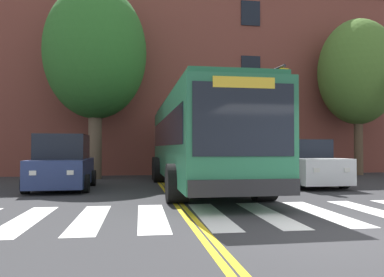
% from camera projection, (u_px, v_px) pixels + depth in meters
% --- Properties ---
extents(ground_plane, '(120.00, 120.00, 0.00)m').
position_uv_depth(ground_plane, '(351.00, 238.00, 6.01)').
color(ground_plane, '#303033').
extents(crosswalk, '(15.84, 3.65, 0.01)m').
position_uv_depth(crosswalk, '(268.00, 214.00, 8.20)').
color(crosswalk, white).
rests_on(crosswalk, ground).
extents(lane_line_yellow_inner, '(0.12, 36.00, 0.01)m').
position_uv_depth(lane_line_yellow_inner, '(151.00, 173.00, 21.72)').
color(lane_line_yellow_inner, gold).
rests_on(lane_line_yellow_inner, ground).
extents(lane_line_yellow_outer, '(0.12, 36.00, 0.01)m').
position_uv_depth(lane_line_yellow_outer, '(154.00, 173.00, 21.75)').
color(lane_line_yellow_outer, gold).
rests_on(lane_line_yellow_outer, ground).
extents(city_bus, '(2.97, 11.32, 3.23)m').
position_uv_depth(city_bus, '(198.00, 139.00, 13.56)').
color(city_bus, '#28704C').
rests_on(city_bus, ground).
extents(car_navy_near_lane, '(2.08, 3.72, 1.92)m').
position_uv_depth(car_navy_near_lane, '(63.00, 164.00, 13.09)').
color(car_navy_near_lane, navy).
rests_on(car_navy_near_lane, ground).
extents(car_white_far_lane, '(2.08, 4.49, 1.77)m').
position_uv_depth(car_white_far_lane, '(301.00, 164.00, 14.59)').
color(car_white_far_lane, white).
rests_on(car_white_far_lane, ground).
extents(traffic_light_overhead, '(0.62, 3.74, 5.04)m').
position_uv_depth(traffic_light_overhead, '(261.00, 103.00, 16.29)').
color(traffic_light_overhead, '#28282D').
rests_on(traffic_light_overhead, ground).
extents(street_tree_curbside_large, '(4.30, 4.04, 8.37)m').
position_uv_depth(street_tree_curbside_large, '(358.00, 72.00, 20.08)').
color(street_tree_curbside_large, brown).
rests_on(street_tree_curbside_large, ground).
extents(street_tree_curbside_small, '(6.47, 6.47, 9.15)m').
position_uv_depth(street_tree_curbside_small, '(96.00, 53.00, 17.76)').
color(street_tree_curbside_small, brown).
rests_on(street_tree_curbside_small, ground).
extents(building_facade, '(40.07, 8.52, 11.15)m').
position_uv_depth(building_facade, '(231.00, 86.00, 25.08)').
color(building_facade, brown).
rests_on(building_facade, ground).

